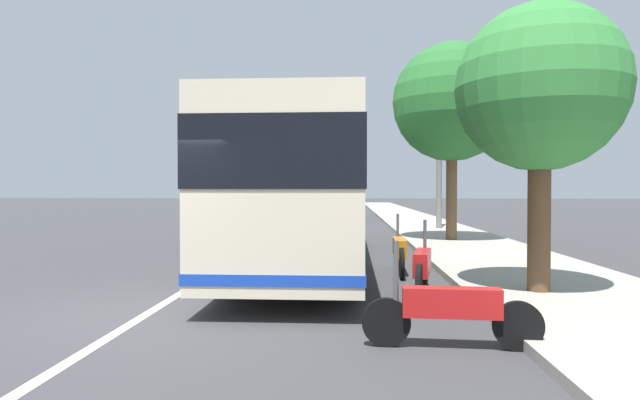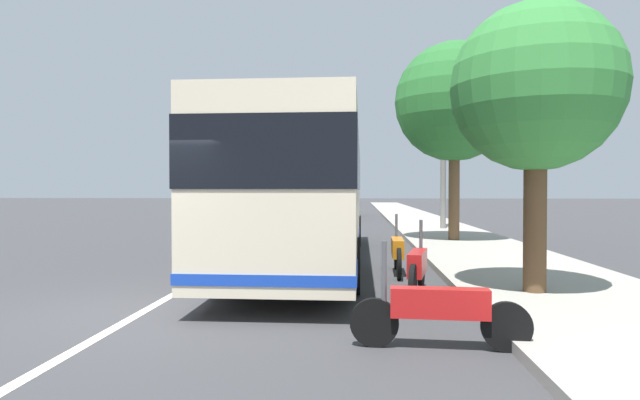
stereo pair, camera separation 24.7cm
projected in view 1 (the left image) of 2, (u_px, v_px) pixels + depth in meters
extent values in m
plane|color=#38383A|center=(150.00, 312.00, 7.90)|extent=(220.00, 220.00, 0.00)
cube|color=#9E998E|center=(462.00, 243.00, 17.52)|extent=(110.00, 3.60, 0.14)
cube|color=silver|center=(261.00, 244.00, 17.89)|extent=(110.00, 0.16, 0.01)
cube|color=beige|center=(309.00, 190.00, 13.24)|extent=(12.33, 2.59, 2.97)
cube|color=black|center=(309.00, 169.00, 13.23)|extent=(12.37, 2.63, 1.02)
cube|color=#193FB2|center=(309.00, 239.00, 13.26)|extent=(12.36, 2.62, 0.16)
cylinder|color=black|center=(284.00, 231.00, 17.27)|extent=(1.00, 0.31, 1.00)
cylinder|color=black|center=(355.00, 231.00, 17.12)|extent=(1.00, 0.31, 1.00)
cylinder|color=black|center=(226.00, 265.00, 9.40)|extent=(1.00, 0.31, 1.00)
cylinder|color=black|center=(356.00, 266.00, 9.26)|extent=(1.00, 0.31, 1.00)
cylinder|color=black|center=(386.00, 322.00, 6.16)|extent=(0.12, 0.57, 0.57)
cylinder|color=black|center=(518.00, 326.00, 5.98)|extent=(0.12, 0.57, 0.57)
cube|color=red|center=(451.00, 302.00, 6.07)|extent=(0.31, 1.12, 0.34)
cylinder|color=#4C4C51|center=(396.00, 271.00, 6.13)|extent=(0.06, 0.06, 0.70)
cylinder|color=black|center=(425.00, 271.00, 9.80)|extent=(0.66, 0.21, 0.66)
cylinder|color=black|center=(419.00, 285.00, 8.34)|extent=(0.66, 0.21, 0.66)
cube|color=red|center=(422.00, 263.00, 9.06)|extent=(1.16, 0.47, 0.40)
cylinder|color=#4C4C51|center=(425.00, 239.00, 9.68)|extent=(0.06, 0.06, 0.70)
cylinder|color=black|center=(397.00, 254.00, 12.31)|extent=(0.65, 0.10, 0.65)
cylinder|color=black|center=(402.00, 264.00, 10.78)|extent=(0.65, 0.10, 0.65)
cube|color=orange|center=(399.00, 247.00, 11.54)|extent=(1.16, 0.28, 0.38)
cylinder|color=#4C4C51|center=(398.00, 229.00, 12.18)|extent=(0.06, 0.06, 0.70)
cube|color=#2D7238|center=(257.00, 213.00, 28.63)|extent=(4.32, 1.98, 0.84)
cube|color=black|center=(257.00, 200.00, 28.74)|extent=(2.32, 1.76, 0.54)
cylinder|color=black|center=(269.00, 219.00, 27.22)|extent=(0.65, 0.24, 0.64)
cylinder|color=black|center=(237.00, 219.00, 27.25)|extent=(0.65, 0.24, 0.64)
cylinder|color=black|center=(275.00, 217.00, 30.03)|extent=(0.65, 0.24, 0.64)
cylinder|color=black|center=(246.00, 217.00, 30.05)|extent=(0.65, 0.24, 0.64)
cube|color=black|center=(339.00, 208.00, 37.68)|extent=(4.15, 1.99, 0.72)
cube|color=black|center=(339.00, 199.00, 37.51)|extent=(1.99, 1.77, 0.59)
cylinder|color=black|center=(328.00, 210.00, 39.11)|extent=(0.65, 0.24, 0.64)
cylinder|color=black|center=(352.00, 211.00, 38.97)|extent=(0.65, 0.24, 0.64)
cylinder|color=black|center=(326.00, 212.00, 36.41)|extent=(0.65, 0.24, 0.64)
cylinder|color=black|center=(351.00, 212.00, 36.27)|extent=(0.65, 0.24, 0.64)
cube|color=#2D7238|center=(327.00, 211.00, 32.13)|extent=(4.74, 2.03, 0.76)
cube|color=black|center=(327.00, 201.00, 31.97)|extent=(2.17, 1.81, 0.50)
cylinder|color=black|center=(313.00, 214.00, 33.70)|extent=(0.65, 0.24, 0.64)
cylinder|color=black|center=(341.00, 214.00, 33.66)|extent=(0.65, 0.24, 0.64)
cylinder|color=black|center=(311.00, 216.00, 30.61)|extent=(0.65, 0.24, 0.64)
cylinder|color=black|center=(342.00, 216.00, 30.56)|extent=(0.65, 0.24, 0.64)
cube|color=silver|center=(338.00, 201.00, 60.22)|extent=(4.07, 1.99, 0.78)
cube|color=black|center=(338.00, 196.00, 59.98)|extent=(2.00, 1.71, 0.47)
cylinder|color=black|center=(332.00, 203.00, 61.62)|extent=(0.65, 0.26, 0.64)
cylinder|color=black|center=(346.00, 203.00, 61.43)|extent=(0.65, 0.26, 0.64)
cylinder|color=black|center=(330.00, 204.00, 59.02)|extent=(0.65, 0.26, 0.64)
cylinder|color=black|center=(344.00, 204.00, 58.83)|extent=(0.65, 0.26, 0.64)
cylinder|color=brown|center=(539.00, 219.00, 8.83)|extent=(0.37, 0.37, 2.69)
sphere|color=#337F38|center=(540.00, 88.00, 8.78)|extent=(2.78, 2.78, 2.78)
cylinder|color=brown|center=(452.00, 191.00, 18.00)|extent=(0.37, 0.37, 3.60)
sphere|color=#286B2D|center=(452.00, 102.00, 17.94)|extent=(4.01, 4.01, 4.01)
cylinder|color=slate|center=(439.00, 143.00, 23.38)|extent=(0.24, 0.24, 7.80)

